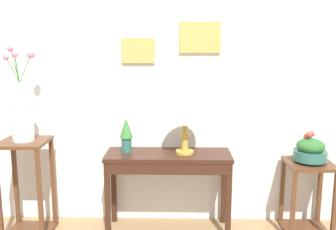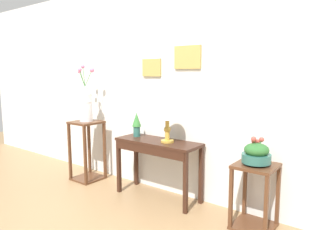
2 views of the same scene
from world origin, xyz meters
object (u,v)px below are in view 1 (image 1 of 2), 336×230
object	(u,v)px
potted_plant_on_console	(126,133)
flower_vase_tall_left	(22,111)
table_lamp	(185,113)
pedestal_stand_right	(307,198)
console_table	(168,166)
pedestal_stand_left	(27,188)
planter_bowl_wide_right	(310,150)

from	to	relation	value
potted_plant_on_console	flower_vase_tall_left	xyz separation A→B (m)	(-0.88, -0.12, 0.21)
table_lamp	flower_vase_tall_left	bearing A→B (deg)	-176.02
table_lamp	pedestal_stand_right	xyz separation A→B (m)	(1.11, -0.01, -0.77)
potted_plant_on_console	console_table	bearing A→B (deg)	-7.36
pedestal_stand_left	pedestal_stand_right	distance (m)	2.51
table_lamp	pedestal_stand_left	distance (m)	1.55
console_table	flower_vase_tall_left	size ratio (longest dim) A/B	1.37
flower_vase_tall_left	potted_plant_on_console	bearing A→B (deg)	7.96
potted_plant_on_console	pedestal_stand_left	bearing A→B (deg)	-172.01
flower_vase_tall_left	pedestal_stand_right	bearing A→B (deg)	2.08
potted_plant_on_console	flower_vase_tall_left	distance (m)	0.91
console_table	planter_bowl_wide_right	size ratio (longest dim) A/B	3.87
console_table	table_lamp	distance (m)	0.50
table_lamp	potted_plant_on_console	bearing A→B (deg)	177.22
table_lamp	potted_plant_on_console	world-z (taller)	table_lamp
console_table	pedestal_stand_left	xyz separation A→B (m)	(-1.25, -0.07, -0.19)
pedestal_stand_left	console_table	bearing A→B (deg)	3.41
flower_vase_tall_left	planter_bowl_wide_right	world-z (taller)	flower_vase_tall_left
potted_plant_on_console	planter_bowl_wide_right	distance (m)	1.64
console_table	table_lamp	size ratio (longest dim) A/B	2.29
flower_vase_tall_left	planter_bowl_wide_right	bearing A→B (deg)	2.10
table_lamp	planter_bowl_wide_right	xyz separation A→B (m)	(1.11, -0.01, -0.33)
flower_vase_tall_left	pedestal_stand_left	bearing A→B (deg)	-119.53
table_lamp	flower_vase_tall_left	xyz separation A→B (m)	(-1.40, -0.10, 0.03)
pedestal_stand_left	planter_bowl_wide_right	size ratio (longest dim) A/B	3.03
pedestal_stand_right	planter_bowl_wide_right	xyz separation A→B (m)	(-0.00, 0.00, 0.44)
pedestal_stand_right	planter_bowl_wide_right	distance (m)	0.44
planter_bowl_wide_right	table_lamp	bearing A→B (deg)	179.72
console_table	planter_bowl_wide_right	bearing A→B (deg)	0.81
pedestal_stand_right	pedestal_stand_left	bearing A→B (deg)	-177.91
flower_vase_tall_left	console_table	bearing A→B (deg)	3.39
potted_plant_on_console	table_lamp	bearing A→B (deg)	-2.78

